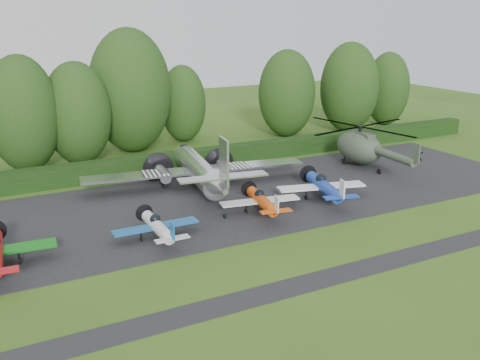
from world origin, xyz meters
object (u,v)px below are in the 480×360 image
transport_plane (200,170)px  light_plane_orange (262,201)px  helicopter (360,144)px  light_plane_white (158,226)px  sign_board (356,138)px  light_plane_blue (324,186)px

transport_plane → light_plane_orange: 8.29m
helicopter → light_plane_white: bearing=-164.6°
transport_plane → light_plane_white: size_ratio=3.17×
sign_board → light_plane_blue: bearing=-129.9°
light_plane_white → sign_board: size_ratio=2.00×
transport_plane → helicopter: size_ratio=1.32×
light_plane_orange → sign_board: size_ratio=2.10×
light_plane_white → light_plane_orange: light_plane_orange is taller
sign_board → helicopter: bearing=-119.9°
light_plane_orange → light_plane_blue: 6.47m
light_plane_white → sign_board: (30.87, 15.55, 0.25)m
light_plane_white → transport_plane: bearing=51.4°
transport_plane → light_plane_blue: (8.53, -7.65, -0.64)m
light_plane_blue → helicopter: bearing=22.1°
light_plane_white → light_plane_blue: bearing=5.7°
helicopter → sign_board: size_ratio=4.79×
transport_plane → light_plane_blue: bearing=-50.3°
light_plane_orange → light_plane_blue: light_plane_blue is taller
light_plane_blue → helicopter: (10.05, 7.39, 1.11)m
light_plane_blue → helicopter: 12.52m
light_plane_orange → helicopter: size_ratio=0.44×
light_plane_white → helicopter: (25.93, 9.02, 1.35)m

